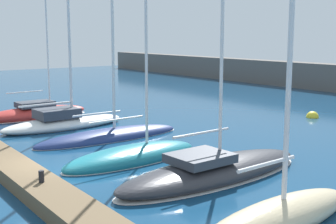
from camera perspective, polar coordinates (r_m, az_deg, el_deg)
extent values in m
plane|color=navy|center=(20.44, -14.30, -7.49)|extent=(120.00, 120.00, 0.00)
cube|color=brown|center=(19.93, -17.91, -7.24)|extent=(34.26, 1.55, 0.58)
ellipsoid|color=#B72D28|center=(34.36, -16.07, -0.21)|extent=(2.85, 7.87, 1.03)
ellipsoid|color=silver|center=(34.40, -16.05, -0.65)|extent=(2.87, 7.94, 0.12)
cylinder|color=silver|center=(34.40, -14.89, 12.28)|extent=(0.11, 0.11, 13.82)
cylinder|color=silver|center=(33.86, -17.30, 2.38)|extent=(0.22, 2.66, 0.08)
cube|color=#333842|center=(34.25, -16.13, 0.95)|extent=(1.68, 2.60, 0.38)
ellipsoid|color=white|center=(30.23, -12.73, -1.44)|extent=(2.85, 8.35, 0.90)
cylinder|color=silver|center=(29.54, -14.79, 0.93)|extent=(0.28, 3.58, 0.12)
cube|color=#333842|center=(29.91, -13.59, -0.14)|extent=(1.95, 2.64, 0.59)
ellipsoid|color=navy|center=(26.65, -7.25, -3.10)|extent=(2.35, 9.09, 1.00)
ellipsoid|color=silver|center=(26.66, -7.24, -3.24)|extent=(2.37, 9.19, 0.12)
cylinder|color=silver|center=(26.02, -8.76, -0.22)|extent=(0.15, 2.96, 0.12)
ellipsoid|color=#19707F|center=(21.99, -4.40, -5.61)|extent=(2.91, 7.51, 1.15)
ellipsoid|color=silver|center=(22.03, -4.40, -5.93)|extent=(2.94, 7.58, 0.12)
cylinder|color=silver|center=(21.76, -2.75, 11.81)|extent=(0.14, 0.14, 12.05)
cylinder|color=silver|center=(21.09, -6.35, -0.95)|extent=(0.30, 2.88, 0.10)
ellipsoid|color=#2D2D33|center=(19.36, 5.70, -7.30)|extent=(3.09, 9.71, 1.03)
ellipsoid|color=silver|center=(19.44, 5.68, -8.06)|extent=(3.12, 9.80, 0.12)
cylinder|color=silver|center=(18.46, 4.20, -2.60)|extent=(0.21, 2.95, 0.10)
cube|color=#333842|center=(18.65, 3.99, -5.70)|extent=(2.05, 2.45, 0.36)
ellipsoid|color=beige|center=(14.92, 13.69, -12.56)|extent=(1.97, 6.74, 1.14)
cylinder|color=silver|center=(13.98, 15.02, 10.51)|extent=(0.16, 0.16, 10.58)
cylinder|color=silver|center=(13.80, 12.17, -6.29)|extent=(0.24, 2.49, 0.11)
sphere|color=yellow|center=(34.77, 17.43, -0.64)|extent=(0.90, 0.90, 0.90)
cylinder|color=black|center=(17.52, -15.40, -7.69)|extent=(0.20, 0.20, 0.44)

